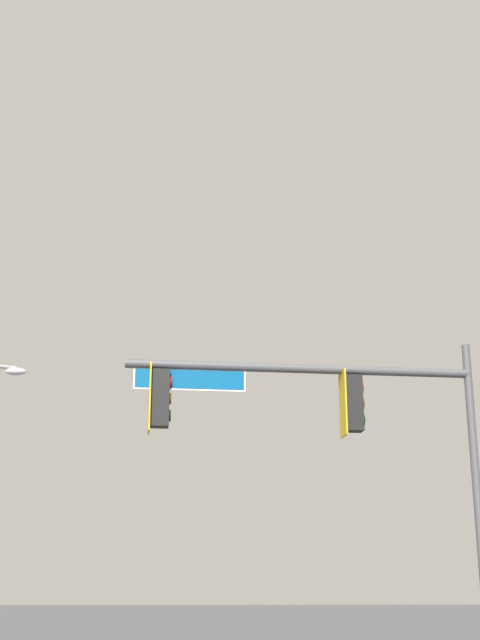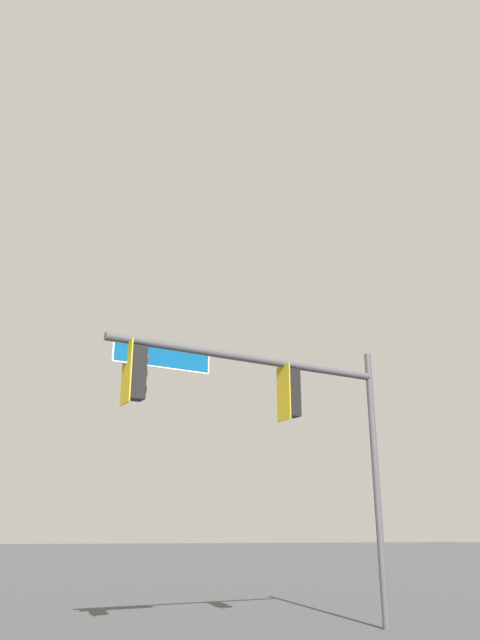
{
  "view_description": "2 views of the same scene",
  "coord_description": "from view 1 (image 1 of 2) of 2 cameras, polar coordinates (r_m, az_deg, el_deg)",
  "views": [
    {
      "loc": [
        -0.39,
        11.42,
        1.43
      ],
      "look_at": [
        -1.63,
        -3.42,
        6.09
      ],
      "focal_mm": 50.0,
      "sensor_mm": 36.0,
      "label": 1
    },
    {
      "loc": [
        3.49,
        6.53,
        1.93
      ],
      "look_at": [
        -2.47,
        -4.98,
        6.45
      ],
      "focal_mm": 35.0,
      "sensor_mm": 36.0,
      "label": 2
    }
  ],
  "objects": [
    {
      "name": "signal_pole_near",
      "position": [
        17.39,
        4.77,
        -5.94
      ],
      "size": [
        6.92,
        0.67,
        6.33
      ],
      "color": "#47474C",
      "rests_on": "ground_plane"
    }
  ]
}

